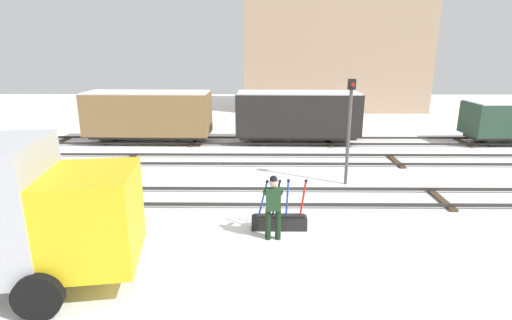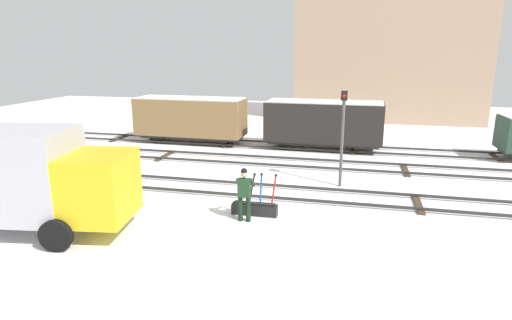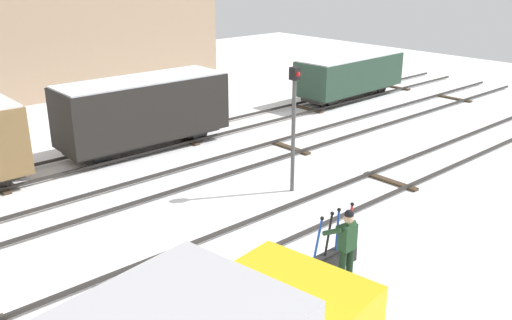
% 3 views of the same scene
% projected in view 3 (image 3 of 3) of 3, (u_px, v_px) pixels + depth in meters
% --- Properties ---
extents(ground_plane, '(60.00, 60.00, 0.00)m').
position_uv_depth(ground_plane, '(252.00, 241.00, 13.99)').
color(ground_plane, white).
extents(track_main_line, '(44.00, 1.94, 0.18)m').
position_uv_depth(track_main_line, '(252.00, 237.00, 13.95)').
color(track_main_line, '#2D2B28').
rests_on(track_main_line, ground_plane).
extents(track_siding_near, '(44.00, 1.94, 0.18)m').
position_uv_depth(track_siding_near, '(155.00, 186.00, 17.10)').
color(track_siding_near, '#2D2B28').
rests_on(track_siding_near, ground_plane).
extents(track_siding_far, '(44.00, 1.94, 0.18)m').
position_uv_depth(track_siding_far, '(100.00, 157.00, 19.60)').
color(track_siding_far, '#2D2B28').
rests_on(track_siding_far, ground_plane).
extents(switch_lever_frame, '(1.52, 0.37, 1.45)m').
position_uv_depth(switch_lever_frame, '(330.00, 259.00, 12.68)').
color(switch_lever_frame, black).
rests_on(switch_lever_frame, ground_plane).
extents(rail_worker, '(0.53, 0.63, 1.75)m').
position_uv_depth(rail_worker, '(346.00, 242.00, 11.90)').
color(rail_worker, black).
rests_on(rail_worker, ground_plane).
extents(signal_post, '(0.24, 0.32, 3.79)m').
position_uv_depth(signal_post, '(294.00, 117.00, 16.26)').
color(signal_post, '#4C4C4C').
rests_on(signal_post, ground_plane).
extents(freight_car_near_switch, '(6.27, 2.23, 2.65)m').
position_uv_depth(freight_car_near_switch, '(144.00, 110.00, 20.30)').
color(freight_car_near_switch, '#2D2B28').
rests_on(freight_car_near_switch, ground_plane).
extents(freight_car_back_track, '(6.28, 2.26, 2.18)m').
position_uv_depth(freight_car_back_track, '(350.00, 74.00, 27.79)').
color(freight_car_back_track, '#2D2B28').
rests_on(freight_car_back_track, ground_plane).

